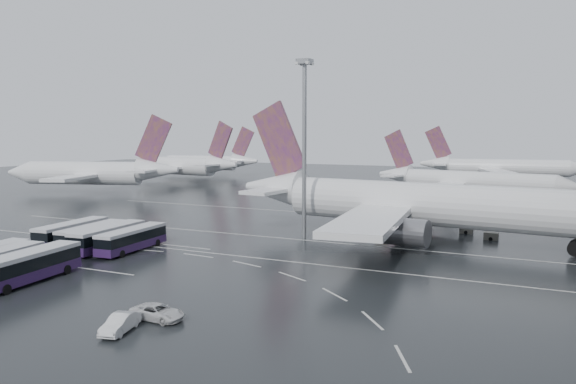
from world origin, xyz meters
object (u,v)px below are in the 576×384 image
at_px(floodlight_mast, 304,127).
at_px(van_curve_c, 120,323).
at_px(gse_cart_belly_d, 491,236).
at_px(bus_row_near_c, 108,237).
at_px(airliner_gate_b, 467,182).
at_px(gse_cart_belly_c, 382,233).
at_px(bus_row_near_a, 72,232).
at_px(bus_row_near_d, 132,239).
at_px(bus_row_far_c, 27,266).
at_px(van_curve_a, 157,312).
at_px(airliner_main, 415,205).
at_px(jet_remote_west, 95,173).
at_px(jet_remote_mid, 183,166).
at_px(gse_cart_belly_e, 423,224).
at_px(bus_row_near_b, 92,235).
at_px(gse_cart_belly_b, 466,230).
at_px(jet_remote_far, 207,163).
at_px(airliner_gate_c, 498,168).

bearing_deg(floodlight_mast, van_curve_c, -86.04).
bearing_deg(gse_cart_belly_d, bus_row_near_c, -147.41).
distance_m(airliner_gate_b, gse_cart_belly_c, 57.82).
relative_size(bus_row_near_a, bus_row_near_d, 1.04).
bearing_deg(van_curve_c, bus_row_far_c, 145.47).
height_order(bus_row_near_c, van_curve_a, bus_row_near_c).
xyz_separation_m(airliner_main, jet_remote_west, (-93.53, 29.62, 0.02)).
height_order(airliner_gate_b, bus_row_near_a, airliner_gate_b).
xyz_separation_m(airliner_main, bus_row_near_d, (-33.74, -24.63, -3.76)).
xyz_separation_m(jet_remote_mid, gse_cart_belly_e, (93.12, -59.07, -4.61)).
height_order(airliner_main, bus_row_near_c, airliner_main).
height_order(bus_row_near_b, gse_cart_belly_b, bus_row_near_b).
bearing_deg(jet_remote_mid, airliner_main, 149.65).
height_order(airliner_main, bus_row_far_c, airliner_main).
relative_size(jet_remote_mid, bus_row_near_c, 3.43).
height_order(bus_row_near_b, floodlight_mast, floodlight_mast).
relative_size(airliner_main, floodlight_mast, 2.35).
bearing_deg(airliner_gate_b, bus_row_far_c, -95.73).
bearing_deg(jet_remote_far, airliner_gate_b, 151.63).
relative_size(airliner_gate_b, airliner_gate_c, 0.94).
xyz_separation_m(bus_row_near_b, floodlight_mast, (25.28, 18.92, 15.60)).
distance_m(bus_row_near_a, van_curve_a, 39.60).
bearing_deg(gse_cart_belly_d, gse_cart_belly_e, 151.10).
distance_m(bus_row_near_d, gse_cart_belly_d, 53.55).
distance_m(airliner_main, jet_remote_west, 98.11).
distance_m(airliner_main, airliner_gate_c, 114.98).
bearing_deg(bus_row_near_c, van_curve_a, -134.02).
xyz_separation_m(van_curve_a, gse_cart_belly_c, (6.71, 47.32, -0.14)).
relative_size(jet_remote_far, floodlight_mast, 1.58).
relative_size(bus_row_near_d, gse_cart_belly_e, 5.67).
xyz_separation_m(bus_row_far_c, gse_cart_belly_e, (31.66, 54.46, -1.25)).
relative_size(jet_remote_far, bus_row_near_c, 3.19).
height_order(jet_remote_mid, gse_cart_belly_c, jet_remote_mid).
distance_m(bus_row_near_c, gse_cart_belly_c, 41.47).
bearing_deg(bus_row_near_b, van_curve_a, -132.79).
bearing_deg(jet_remote_mid, gse_cart_belly_e, 154.22).
height_order(gse_cart_belly_b, gse_cart_belly_d, gse_cart_belly_d).
xyz_separation_m(jet_remote_mid, van_curve_a, (82.27, -117.40, -4.54)).
bearing_deg(airliner_main, bus_row_near_b, -143.15).
bearing_deg(bus_row_near_b, bus_row_near_c, -107.37).
distance_m(jet_remote_west, gse_cart_belly_b, 102.01).
relative_size(bus_row_near_b, floodlight_mast, 0.46).
relative_size(bus_row_near_a, van_curve_a, 2.67).
xyz_separation_m(jet_remote_west, floodlight_mast, (77.62, -35.30, 11.78)).
bearing_deg(airliner_main, bus_row_near_c, -139.86).
height_order(bus_row_far_c, gse_cart_belly_d, bus_row_far_c).
distance_m(airliner_main, van_curve_a, 48.26).
xyz_separation_m(jet_remote_west, bus_row_near_a, (48.51, -54.32, -3.73)).
height_order(gse_cart_belly_b, gse_cart_belly_c, gse_cart_belly_b).
xyz_separation_m(airliner_gate_c, van_curve_c, (-14.84, -165.22, -3.97)).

